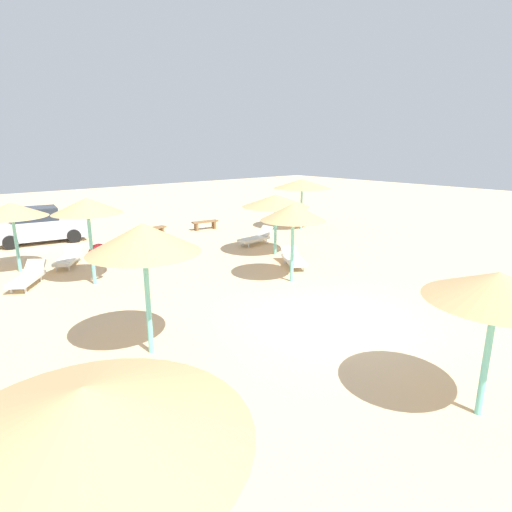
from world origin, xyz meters
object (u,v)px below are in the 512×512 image
(parasol_2, at_px, (87,207))
(parasol_4, at_px, (276,201))
(parasol_8, at_px, (498,287))
(parasol_1, at_px, (11,210))
(lounger_1, at_px, (69,258))
(lounger_4, at_px, (256,238))
(parasol_3, at_px, (293,212))
(bench_0, at_px, (153,230))
(bench_1, at_px, (205,223))
(lounger_2, at_px, (28,277))
(parked_car, at_px, (39,226))
(parasol_5, at_px, (85,416))
(lounger_3, at_px, (293,258))
(parasol_9, at_px, (302,184))
(parasol_7, at_px, (144,238))

(parasol_2, xyz_separation_m, parasol_4, (7.42, -1.07, -0.30))
(parasol_8, bearing_deg, parasol_1, 105.87)
(lounger_1, height_order, lounger_4, lounger_4)
(parasol_3, distance_m, parasol_4, 3.71)
(parasol_2, distance_m, parasol_8, 11.84)
(parasol_8, bearing_deg, bench_0, 81.86)
(parasol_1, height_order, bench_0, parasol_1)
(bench_1, bearing_deg, parasol_1, -166.99)
(lounger_2, xyz_separation_m, parked_car, (2.06, 6.79, 0.51))
(parasol_1, xyz_separation_m, lounger_4, (9.68, -2.33, -2.01))
(parasol_5, xyz_separation_m, bench_0, (8.81, 16.55, -2.22))
(bench_1, bearing_deg, parasol_5, -126.05)
(lounger_3, height_order, bench_1, lounger_3)
(parasol_8, height_order, lounger_3, parasol_8)
(parasol_8, xyz_separation_m, parasol_9, (9.86, 13.73, 0.16))
(parasol_3, relative_size, bench_0, 1.76)
(bench_0, distance_m, parked_car, 5.36)
(parasol_1, height_order, lounger_3, parasol_1)
(parasol_9, height_order, lounger_4, parasol_9)
(parasol_5, relative_size, parasol_9, 0.89)
(parasol_2, relative_size, parasol_3, 1.08)
(parasol_1, xyz_separation_m, bench_1, (9.81, 2.27, -1.99))
(parasol_1, bearing_deg, lounger_4, -13.57)
(parasol_3, relative_size, parasol_9, 0.86)
(parasol_8, xyz_separation_m, lounger_4, (5.47, 12.48, -2.05))
(bench_0, relative_size, bench_1, 1.00)
(lounger_4, bearing_deg, parasol_1, 166.43)
(parasol_5, distance_m, lounger_3, 13.43)
(lounger_2, bearing_deg, lounger_3, -25.74)
(lounger_3, distance_m, bench_0, 8.68)
(parasol_2, bearing_deg, parked_car, 88.05)
(parasol_2, height_order, lounger_2, parasol_2)
(parasol_7, relative_size, parasol_9, 0.95)
(parasol_5, height_order, parasol_7, parasol_7)
(parasol_4, relative_size, lounger_2, 1.50)
(parasol_5, distance_m, lounger_4, 16.85)
(parasol_3, bearing_deg, parasol_8, -110.45)
(parasol_1, bearing_deg, parasol_2, -63.52)
(parasol_5, xyz_separation_m, parasol_9, (16.21, 13.06, -0.04))
(parasol_1, xyz_separation_m, parasol_2, (1.62, -3.26, 0.31))
(parasol_4, xyz_separation_m, bench_1, (0.76, 6.60, -1.99))
(parasol_5, relative_size, lounger_1, 1.46)
(parasol_3, xyz_separation_m, parasol_9, (7.10, 6.33, 0.10))
(parasol_2, bearing_deg, bench_0, 48.32)
(parasol_2, bearing_deg, parasol_9, 9.93)
(lounger_1, distance_m, parked_car, 5.15)
(parked_car, bearing_deg, parasol_1, -111.56)
(parasol_2, distance_m, lounger_2, 3.20)
(lounger_1, xyz_separation_m, bench_1, (8.14, 2.58, 0.03))
(lounger_2, bearing_deg, parasol_7, -81.82)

